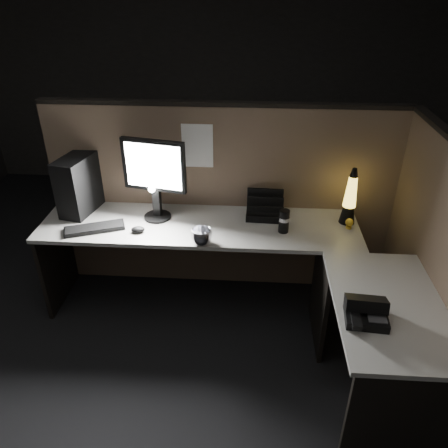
# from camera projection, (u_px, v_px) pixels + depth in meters

# --- Properties ---
(floor) EXTENTS (6.00, 6.00, 0.00)m
(floor) POSITION_uv_depth(u_px,v_px,m) (214.00, 360.00, 3.00)
(floor) COLOR black
(floor) RESTS_ON ground
(room_shell) EXTENTS (6.00, 6.00, 6.00)m
(room_shell) POSITION_uv_depth(u_px,v_px,m) (210.00, 131.00, 2.19)
(room_shell) COLOR silver
(room_shell) RESTS_ON ground
(partition_back) EXTENTS (2.66, 0.06, 1.50)m
(partition_back) POSITION_uv_depth(u_px,v_px,m) (223.00, 202.00, 3.43)
(partition_back) COLOR brown
(partition_back) RESTS_ON ground
(partition_right) EXTENTS (0.06, 1.66, 1.50)m
(partition_right) POSITION_uv_depth(u_px,v_px,m) (433.00, 271.00, 2.63)
(partition_right) COLOR brown
(partition_right) RESTS_ON ground
(desk) EXTENTS (2.60, 1.60, 0.73)m
(desk) POSITION_uv_depth(u_px,v_px,m) (243.00, 271.00, 2.91)
(desk) COLOR #A9A8A0
(desk) RESTS_ON ground
(pc_tower) EXTENTS (0.27, 0.44, 0.43)m
(pc_tower) POSITION_uv_depth(u_px,v_px,m) (80.00, 183.00, 3.25)
(pc_tower) COLOR black
(pc_tower) RESTS_ON desk
(monitor) EXTENTS (0.46, 0.20, 0.60)m
(monitor) POSITION_uv_depth(u_px,v_px,m) (154.00, 172.00, 3.07)
(monitor) COLOR black
(monitor) RESTS_ON desk
(keyboard) EXTENTS (0.44, 0.28, 0.02)m
(keyboard) POSITION_uv_depth(u_px,v_px,m) (95.00, 228.00, 3.09)
(keyboard) COLOR black
(keyboard) RESTS_ON desk
(mouse) EXTENTS (0.10, 0.08, 0.04)m
(mouse) POSITION_uv_depth(u_px,v_px,m) (138.00, 229.00, 3.06)
(mouse) COLOR black
(mouse) RESTS_ON desk
(clip_lamp) EXTENTS (0.05, 0.20, 0.26)m
(clip_lamp) POSITION_uv_depth(u_px,v_px,m) (155.00, 195.00, 3.23)
(clip_lamp) COLOR white
(clip_lamp) RESTS_ON desk
(organizer) EXTENTS (0.28, 0.25, 0.21)m
(organizer) POSITION_uv_depth(u_px,v_px,m) (265.00, 209.00, 3.25)
(organizer) COLOR black
(organizer) RESTS_ON desk
(lava_lamp) EXTENTS (0.11, 0.11, 0.42)m
(lava_lamp) POSITION_uv_depth(u_px,v_px,m) (350.00, 201.00, 3.10)
(lava_lamp) COLOR black
(lava_lamp) RESTS_ON desk
(travel_mug) EXTENTS (0.08, 0.08, 0.17)m
(travel_mug) POSITION_uv_depth(u_px,v_px,m) (284.00, 221.00, 3.02)
(travel_mug) COLOR black
(travel_mug) RESTS_ON desk
(steel_mug) EXTENTS (0.16, 0.16, 0.11)m
(steel_mug) POSITION_uv_depth(u_px,v_px,m) (202.00, 237.00, 2.90)
(steel_mug) COLOR silver
(steel_mug) RESTS_ON desk
(figurine) EXTENTS (0.06, 0.06, 0.06)m
(figurine) POSITION_uv_depth(u_px,v_px,m) (349.00, 222.00, 3.08)
(figurine) COLOR gold
(figurine) RESTS_ON desk
(pinned_paper) EXTENTS (0.23, 0.00, 0.33)m
(pinned_paper) POSITION_uv_depth(u_px,v_px,m) (197.00, 146.00, 3.17)
(pinned_paper) COLOR white
(pinned_paper) RESTS_ON partition_back
(desk_phone) EXTENTS (0.23, 0.24, 0.13)m
(desk_phone) POSITION_uv_depth(u_px,v_px,m) (365.00, 311.00, 2.27)
(desk_phone) COLOR black
(desk_phone) RESTS_ON desk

